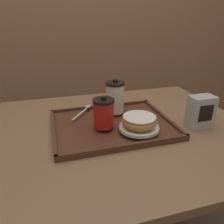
# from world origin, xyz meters

# --- Properties ---
(wall_behind) EXTENTS (8.00, 0.05, 2.40)m
(wall_behind) POSITION_xyz_m (0.00, 1.10, 1.20)
(wall_behind) COLOR #9E6B4C
(wall_behind) RESTS_ON ground_plane
(cafe_table) EXTENTS (1.04, 0.87, 0.72)m
(cafe_table) POSITION_xyz_m (0.00, 0.00, 0.56)
(cafe_table) COLOR #846042
(cafe_table) RESTS_ON ground_plane
(serving_tray) EXTENTS (0.47, 0.37, 0.02)m
(serving_tray) POSITION_xyz_m (-0.04, 0.02, 0.73)
(serving_tray) COLOR #512D1E
(serving_tray) RESTS_ON cafe_table
(coffee_cup_front) EXTENTS (0.08, 0.08, 0.12)m
(coffee_cup_front) POSITION_xyz_m (-0.08, -0.02, 0.80)
(coffee_cup_front) COLOR red
(coffee_cup_front) RESTS_ON serving_tray
(coffee_cup_rear) EXTENTS (0.08, 0.08, 0.15)m
(coffee_cup_rear) POSITION_xyz_m (-0.00, 0.11, 0.81)
(coffee_cup_rear) COLOR white
(coffee_cup_rear) RESTS_ON serving_tray
(plate_with_chocolate_donut) EXTENTS (0.15, 0.15, 0.01)m
(plate_with_chocolate_donut) POSITION_xyz_m (0.04, -0.07, 0.75)
(plate_with_chocolate_donut) COLOR white
(plate_with_chocolate_donut) RESTS_ON serving_tray
(donut_chocolate_glazed) EXTENTS (0.13, 0.13, 0.04)m
(donut_chocolate_glazed) POSITION_xyz_m (0.04, -0.07, 0.78)
(donut_chocolate_glazed) COLOR tan
(donut_chocolate_glazed) RESTS_ON plate_with_chocolate_donut
(spoon) EXTENTS (0.11, 0.14, 0.01)m
(spoon) POSITION_xyz_m (-0.12, 0.16, 0.75)
(spoon) COLOR silver
(spoon) RESTS_ON serving_tray
(napkin_dispenser) EXTENTS (0.10, 0.07, 0.13)m
(napkin_dispenser) POSITION_xyz_m (0.30, -0.08, 0.79)
(napkin_dispenser) COLOR #B7B7BC
(napkin_dispenser) RESTS_ON cafe_table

